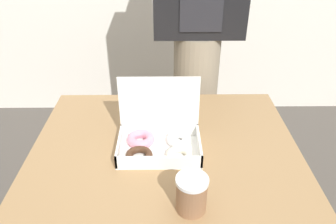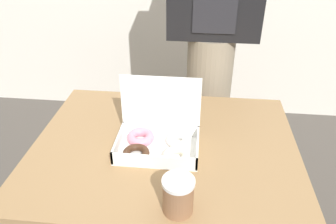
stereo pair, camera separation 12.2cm
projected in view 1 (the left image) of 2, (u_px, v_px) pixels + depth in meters
The scene contains 4 objects.
table at pixel (166, 208), 1.46m from camera, with size 1.03×0.82×0.71m.
donut_box at pixel (158, 139), 1.23m from camera, with size 0.31×0.23×0.26m.
coffee_cup at pixel (192, 194), 0.97m from camera, with size 0.10×0.10×0.12m.
person_customer at pixel (198, 38), 1.71m from camera, with size 0.45×0.25×1.74m.
Camera 1 is at (-0.00, -1.02, 1.49)m, focal length 35.00 mm.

